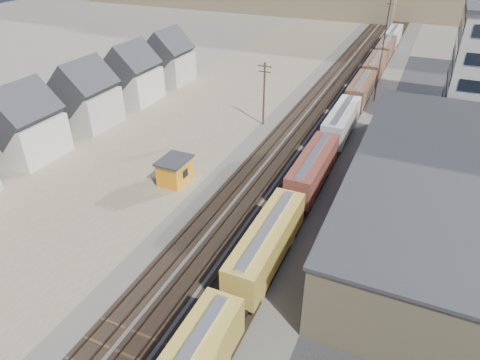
% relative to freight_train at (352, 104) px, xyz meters
% --- Properties ---
extents(ground, '(300.00, 300.00, 0.00)m').
position_rel_freight_train_xyz_m(ground, '(-3.80, -49.31, -2.79)').
color(ground, '#6B6356').
rests_on(ground, ground).
extents(ballast_bed, '(18.00, 200.00, 0.06)m').
position_rel_freight_train_xyz_m(ballast_bed, '(-3.80, 0.69, -2.76)').
color(ballast_bed, '#4C4742').
rests_on(ballast_bed, ground).
extents(dirt_yard, '(24.00, 180.00, 0.03)m').
position_rel_freight_train_xyz_m(dirt_yard, '(-23.80, -9.31, -2.78)').
color(dirt_yard, '#72604E').
rests_on(dirt_yard, ground).
extents(asphalt_lot, '(26.00, 120.00, 0.04)m').
position_rel_freight_train_xyz_m(asphalt_lot, '(18.20, -14.31, -2.77)').
color(asphalt_lot, '#232326').
rests_on(asphalt_lot, ground).
extents(rail_tracks, '(11.40, 200.00, 0.24)m').
position_rel_freight_train_xyz_m(rail_tracks, '(-4.35, 0.69, -2.68)').
color(rail_tracks, black).
rests_on(rail_tracks, ground).
extents(freight_train, '(3.00, 119.74, 4.46)m').
position_rel_freight_train_xyz_m(freight_train, '(0.00, 0.00, 0.00)').
color(freight_train, black).
rests_on(freight_train, ground).
extents(warehouse, '(12.40, 40.40, 7.25)m').
position_rel_freight_train_xyz_m(warehouse, '(11.18, -24.31, 0.86)').
color(warehouse, tan).
rests_on(warehouse, ground).
extents(utility_pole_north, '(2.20, 0.32, 10.00)m').
position_rel_freight_train_xyz_m(utility_pole_north, '(-12.30, -7.31, 2.50)').
color(utility_pole_north, '#382619').
rests_on(utility_pole_north, ground).
extents(radio_mast, '(1.20, 0.16, 18.00)m').
position_rel_freight_train_xyz_m(radio_mast, '(2.20, 10.69, 6.33)').
color(radio_mast, black).
rests_on(radio_mast, ground).
extents(townhouse_row, '(8.15, 68.16, 10.47)m').
position_rel_freight_train_xyz_m(townhouse_row, '(-37.80, -24.31, 1.54)').
color(townhouse_row, '#B7B2A8').
rests_on(townhouse_row, ground).
extents(maintenance_shed, '(3.39, 4.37, 3.17)m').
position_rel_freight_train_xyz_m(maintenance_shed, '(-15.81, -28.22, -1.17)').
color(maintenance_shed, orange).
rests_on(maintenance_shed, ground).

